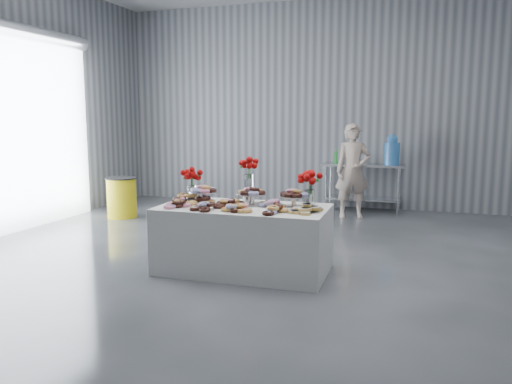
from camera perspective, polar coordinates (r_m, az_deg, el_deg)
ground at (r=5.93m, az=-1.92°, el=-8.64°), size 9.00×9.00×0.00m
room_walls at (r=5.90m, az=-4.42°, el=17.18°), size 8.04×9.04×4.02m
display_table at (r=5.72m, az=-1.42°, el=-5.38°), size 1.92×1.04×0.75m
prep_table at (r=9.54m, az=12.12°, el=1.51°), size 1.50×0.60×0.90m
donut_mounds at (r=5.59m, az=-1.61°, el=-1.31°), size 1.82×0.84×0.09m
cake_stand_left at (r=5.95m, az=-6.01°, el=0.18°), size 0.36×0.36×0.17m
cake_stand_mid at (r=5.75m, az=-0.49°, el=-0.08°), size 0.36×0.36×0.17m
cake_stand_right at (r=5.62m, az=4.37°, el=-0.30°), size 0.36×0.36×0.17m
danish_pile at (r=5.30m, az=5.76°, el=-1.78°), size 0.48×0.48×0.11m
bouquet_left at (r=6.10m, az=-7.39°, el=1.84°), size 0.26×0.26×0.42m
bouquet_right at (r=5.71m, az=6.19°, el=1.41°), size 0.26×0.26×0.42m
bouquet_center at (r=5.93m, az=-0.84°, el=2.52°), size 0.26×0.26×0.57m
water_jug at (r=9.45m, az=15.25°, el=4.57°), size 0.28×0.28×0.55m
drink_bottles at (r=9.44m, az=10.20°, el=4.03°), size 0.54×0.08×0.27m
person at (r=8.89m, az=11.01°, el=2.39°), size 0.69×0.56×1.65m
trash_barrel at (r=9.10m, az=-15.09°, el=-0.59°), size 0.55×0.55×0.71m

